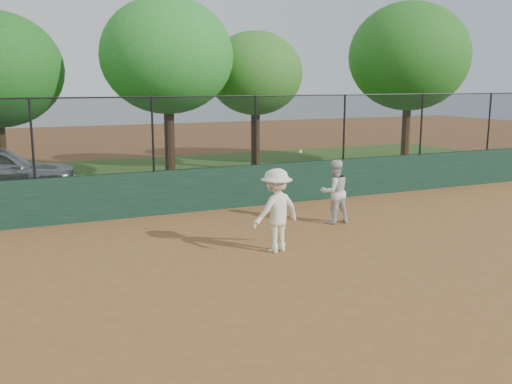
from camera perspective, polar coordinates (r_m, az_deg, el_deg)
name	(u,v)px	position (r m, az deg, el deg)	size (l,w,h in m)	color
ground	(266,281)	(10.52, 0.97, -8.87)	(80.00, 80.00, 0.00)	#935B2F
back_wall	(173,192)	(15.81, -8.34, 0.02)	(26.00, 0.20, 1.20)	#193827
grass_strip	(128,180)	(21.66, -12.70, 1.21)	(36.00, 12.00, 0.01)	#30581B
player_second	(334,192)	(14.66, 7.84, 0.04)	(0.79, 0.62, 1.64)	silver
player_main	(276,210)	(12.07, 2.04, -1.85)	(1.28, 0.92, 2.18)	#F2EECD
fence_assembly	(170,132)	(15.58, -8.60, 5.93)	(26.00, 0.06, 2.00)	black
tree_2	(167,56)	(20.55, -8.87, 13.29)	(4.67, 4.25, 6.48)	#412917
tree_3	(255,74)	(23.20, -0.06, 11.74)	(3.84, 3.49, 5.57)	#422916
tree_4	(409,57)	(25.24, 15.09, 12.93)	(5.18, 4.71, 6.85)	#492E1A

